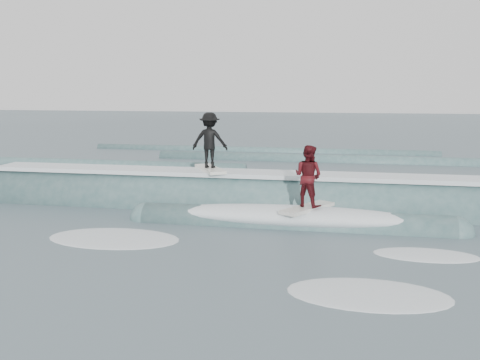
# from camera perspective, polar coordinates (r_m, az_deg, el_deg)

# --- Properties ---
(ground) EXTENTS (160.00, 160.00, 0.00)m
(ground) POSITION_cam_1_polar(r_m,az_deg,el_deg) (12.50, -4.49, -8.74)
(ground) COLOR #374751
(ground) RESTS_ON ground
(breaking_wave) EXTENTS (22.26, 3.93, 2.30)m
(breaking_wave) POSITION_cam_1_polar(r_m,az_deg,el_deg) (17.76, 1.19, -3.01)
(breaking_wave) COLOR #375B5D
(breaking_wave) RESTS_ON ground
(surfer_black) EXTENTS (1.49, 2.00, 1.96)m
(surfer_black) POSITION_cam_1_polar(r_m,az_deg,el_deg) (18.00, -3.25, 4.06)
(surfer_black) COLOR white
(surfer_black) RESTS_ON ground
(surfer_red) EXTENTS (1.51, 1.99, 1.87)m
(surfer_red) POSITION_cam_1_polar(r_m,az_deg,el_deg) (15.38, 7.27, 0.10)
(surfer_red) COLOR silver
(surfer_red) RESTS_ON ground
(whitewater) EXTENTS (15.98, 5.14, 0.10)m
(whitewater) POSITION_cam_1_polar(r_m,az_deg,el_deg) (13.38, -6.32, -7.52)
(whitewater) COLOR white
(whitewater) RESTS_ON ground
(far_swells) EXTENTS (38.24, 8.65, 0.80)m
(far_swells) POSITION_cam_1_polar(r_m,az_deg,el_deg) (29.99, -0.95, 2.13)
(far_swells) COLOR #375B5D
(far_swells) RESTS_ON ground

